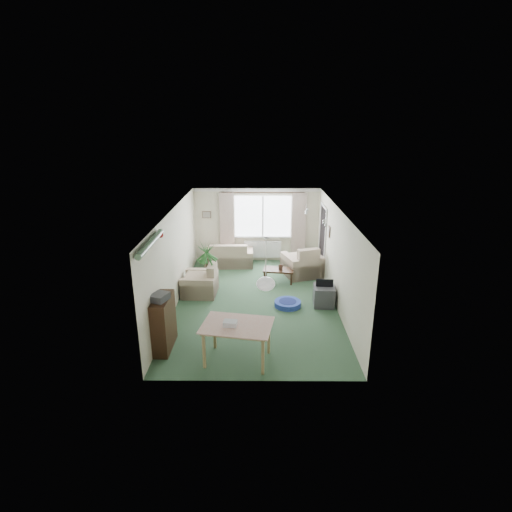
{
  "coord_description": "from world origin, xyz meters",
  "views": [
    {
      "loc": [
        0.06,
        -9.27,
        4.41
      ],
      "look_at": [
        0.0,
        0.3,
        1.15
      ],
      "focal_mm": 28.0,
      "sensor_mm": 36.0,
      "label": 1
    }
  ],
  "objects_px": {
    "sofa": "(229,254)",
    "armchair_corner": "(302,260)",
    "armchair_left": "(200,279)",
    "dining_table": "(237,343)",
    "houseplant": "(207,268)",
    "coffee_table": "(278,275)",
    "pet_bed": "(288,304)",
    "tv_cube": "(324,296)",
    "bookshelf": "(164,323)"
  },
  "relations": [
    {
      "from": "coffee_table",
      "to": "pet_bed",
      "type": "xyz_separation_m",
      "value": [
        0.16,
        -1.6,
        -0.13
      ]
    },
    {
      "from": "coffee_table",
      "to": "tv_cube",
      "type": "bearing_deg",
      "value": -55.18
    },
    {
      "from": "sofa",
      "to": "armchair_left",
      "type": "xyz_separation_m",
      "value": [
        -0.62,
        -2.22,
        0.03
      ]
    },
    {
      "from": "armchair_left",
      "to": "houseplant",
      "type": "bearing_deg",
      "value": 102.3
    },
    {
      "from": "sofa",
      "to": "armchair_left",
      "type": "height_order",
      "value": "armchair_left"
    },
    {
      "from": "armchair_left",
      "to": "dining_table",
      "type": "distance_m",
      "value": 3.34
    },
    {
      "from": "bookshelf",
      "to": "armchair_corner",
      "type": "bearing_deg",
      "value": 52.81
    },
    {
      "from": "houseplant",
      "to": "armchair_corner",
      "type": "bearing_deg",
      "value": 26.94
    },
    {
      "from": "armchair_corner",
      "to": "coffee_table",
      "type": "xyz_separation_m",
      "value": [
        -0.74,
        -0.54,
        -0.27
      ]
    },
    {
      "from": "coffee_table",
      "to": "bookshelf",
      "type": "xyz_separation_m",
      "value": [
        -2.48,
        -3.52,
        0.36
      ]
    },
    {
      "from": "coffee_table",
      "to": "armchair_corner",
      "type": "bearing_deg",
      "value": 36.36
    },
    {
      "from": "houseplant",
      "to": "dining_table",
      "type": "height_order",
      "value": "houseplant"
    },
    {
      "from": "armchair_corner",
      "to": "dining_table",
      "type": "bearing_deg",
      "value": 50.96
    },
    {
      "from": "coffee_table",
      "to": "houseplant",
      "type": "xyz_separation_m",
      "value": [
        -1.93,
        -0.81,
        0.52
      ]
    },
    {
      "from": "houseplant",
      "to": "armchair_left",
      "type": "bearing_deg",
      "value": -170.18
    },
    {
      "from": "sofa",
      "to": "houseplant",
      "type": "relative_size",
      "value": 1.07
    },
    {
      "from": "armchair_corner",
      "to": "coffee_table",
      "type": "bearing_deg",
      "value": 18.06
    },
    {
      "from": "armchair_left",
      "to": "coffee_table",
      "type": "xyz_separation_m",
      "value": [
        2.14,
        0.85,
        -0.22
      ]
    },
    {
      "from": "bookshelf",
      "to": "tv_cube",
      "type": "height_order",
      "value": "bookshelf"
    },
    {
      "from": "sofa",
      "to": "bookshelf",
      "type": "height_order",
      "value": "bookshelf"
    },
    {
      "from": "armchair_corner",
      "to": "armchair_left",
      "type": "relative_size",
      "value": 1.12
    },
    {
      "from": "sofa",
      "to": "armchair_corner",
      "type": "relative_size",
      "value": 1.47
    },
    {
      "from": "houseplant",
      "to": "dining_table",
      "type": "relative_size",
      "value": 1.18
    },
    {
      "from": "coffee_table",
      "to": "dining_table",
      "type": "distance_m",
      "value": 4.1
    },
    {
      "from": "tv_cube",
      "to": "sofa",
      "type": "bearing_deg",
      "value": 135.13
    },
    {
      "from": "bookshelf",
      "to": "dining_table",
      "type": "relative_size",
      "value": 0.91
    },
    {
      "from": "bookshelf",
      "to": "tv_cube",
      "type": "distance_m",
      "value": 4.07
    },
    {
      "from": "bookshelf",
      "to": "houseplant",
      "type": "xyz_separation_m",
      "value": [
        0.55,
        2.71,
        0.16
      ]
    },
    {
      "from": "armchair_left",
      "to": "bookshelf",
      "type": "distance_m",
      "value": 2.7
    },
    {
      "from": "bookshelf",
      "to": "dining_table",
      "type": "xyz_separation_m",
      "value": [
        1.5,
        -0.46,
        -0.17
      ]
    },
    {
      "from": "armchair_corner",
      "to": "armchair_left",
      "type": "xyz_separation_m",
      "value": [
        -2.87,
        -1.39,
        -0.05
      ]
    },
    {
      "from": "pet_bed",
      "to": "coffee_table",
      "type": "bearing_deg",
      "value": 95.59
    },
    {
      "from": "armchair_left",
      "to": "dining_table",
      "type": "height_order",
      "value": "armchair_left"
    },
    {
      "from": "armchair_corner",
      "to": "armchair_left",
      "type": "bearing_deg",
      "value": 7.5
    },
    {
      "from": "sofa",
      "to": "dining_table",
      "type": "relative_size",
      "value": 1.26
    },
    {
      "from": "houseplant",
      "to": "pet_bed",
      "type": "relative_size",
      "value": 2.16
    },
    {
      "from": "armchair_left",
      "to": "pet_bed",
      "type": "xyz_separation_m",
      "value": [
        2.3,
        -0.75,
        -0.35
      ]
    },
    {
      "from": "armchair_left",
      "to": "armchair_corner",
      "type": "bearing_deg",
      "value": 118.28
    },
    {
      "from": "sofa",
      "to": "bookshelf",
      "type": "relative_size",
      "value": 1.38
    },
    {
      "from": "sofa",
      "to": "dining_table",
      "type": "height_order",
      "value": "sofa"
    },
    {
      "from": "armchair_left",
      "to": "houseplant",
      "type": "height_order",
      "value": "houseplant"
    },
    {
      "from": "armchair_corner",
      "to": "tv_cube",
      "type": "distance_m",
      "value": 2.1
    },
    {
      "from": "houseplant",
      "to": "dining_table",
      "type": "distance_m",
      "value": 3.33
    },
    {
      "from": "armchair_left",
      "to": "coffee_table",
      "type": "bearing_deg",
      "value": 114.11
    },
    {
      "from": "armchair_corner",
      "to": "tv_cube",
      "type": "xyz_separation_m",
      "value": [
        0.33,
        -2.07,
        -0.21
      ]
    },
    {
      "from": "coffee_table",
      "to": "houseplant",
      "type": "distance_m",
      "value": 2.15
    },
    {
      "from": "sofa",
      "to": "tv_cube",
      "type": "bearing_deg",
      "value": 129.89
    },
    {
      "from": "sofa",
      "to": "armchair_corner",
      "type": "height_order",
      "value": "armchair_corner"
    },
    {
      "from": "dining_table",
      "to": "tv_cube",
      "type": "xyz_separation_m",
      "value": [
        2.04,
        2.46,
        -0.12
      ]
    },
    {
      "from": "sofa",
      "to": "bookshelf",
      "type": "bearing_deg",
      "value": 77.06
    }
  ]
}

